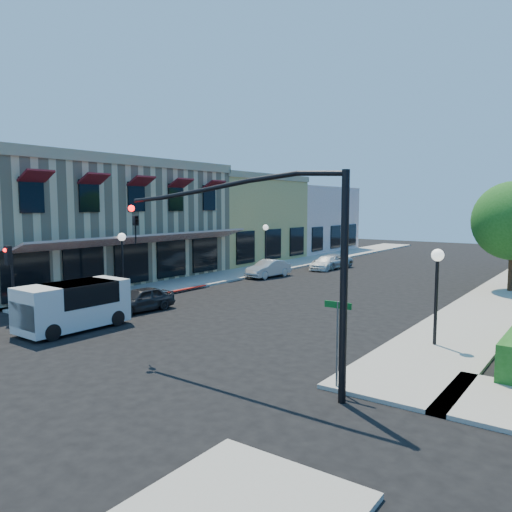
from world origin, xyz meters
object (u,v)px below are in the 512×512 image
Objects in this scene: parked_car_c at (326,263)px; parked_car_d at (331,262)px; lamppost_right_near at (437,272)px; parked_car_b at (268,269)px; parked_car_a at (141,299)px; street_name_sign at (337,330)px; white_van at (72,303)px; signal_mast_arm at (274,242)px; lamppost_left_near at (122,248)px; lamppost_right_far at (512,244)px; secondary_signal at (10,269)px; lamppost_left_far at (266,235)px.

parked_car_d is (0.00, 1.00, 0.03)m from parked_car_c.
lamppost_right_near is 0.90× the size of parked_car_d.
parked_car_a is at bearing -77.64° from parked_car_b.
street_name_sign is 0.57× the size of white_van.
street_name_sign is at bearing 23.20° from signal_mast_arm.
parked_car_b is 0.93× the size of parked_car_d.
lamppost_right_near is at bearing -46.01° from parked_car_d.
white_van is 1.11× the size of parked_car_d.
parked_car_c is at bearing 118.35° from street_name_sign.
parked_car_c is 0.91× the size of parked_car_d.
signal_mast_arm is 2.24× the size of lamppost_right_near.
white_van reaches higher than parked_car_b.
parked_car_d is at bearing 96.32° from parked_car_a.
lamppost_right_near is at bearing 25.25° from white_van.
lamppost_left_near and lamppost_right_far have the same top height.
signal_mast_arm is 10.61m from white_van.
parked_car_b is (-14.70, -5.00, -2.13)m from lamppost_right_far.
secondary_signal is at bearing -89.89° from parked_car_d.
parked_car_a is 0.92× the size of parked_car_b.
white_van is 4.11m from parked_car_a.
parked_car_b is at bearing 124.56° from signal_mast_arm.
lamppost_left_near is at bearing -136.74° from lamppost_right_far.
lamppost_right_far reaches higher than parked_car_c.
lamppost_left_near reaches higher than parked_car_a.
street_name_sign is 25.48m from lamppost_left_far.
parked_car_d is (-12.30, 23.80, -1.15)m from street_name_sign.
signal_mast_arm reaches higher than parked_car_b.
lamppost_right_far is at bearing 83.30° from signal_mast_arm.
secondary_signal reaches higher than parked_car_c.
lamppost_left_far reaches higher than parked_car_a.
parked_car_a is at bearing 55.13° from secondary_signal.
street_name_sign is (1.64, 0.70, -2.39)m from signal_mast_arm.
white_van is (3.68, 0.55, -1.20)m from secondary_signal.
lamppost_right_far is (16.50, 22.59, 0.42)m from secondary_signal.
parked_car_a is 0.94× the size of parked_car_c.
lamppost_left_far is 20.54m from white_van.
lamppost_left_far is 5.87m from parked_car_d.
secondary_signal is 27.98m from lamppost_right_far.
signal_mast_arm is 1.82× the size of white_van.
white_van is at bearing -90.77° from parked_car_c.
lamppost_right_far is at bearing 53.86° from secondary_signal.
lamppost_right_near is 16.00m from lamppost_right_far.
lamppost_left_near is 0.90× the size of parked_car_d.
street_name_sign is 12.92m from parked_car_a.
street_name_sign is at bearing 1.20° from white_van.
lamppost_left_far is 17.12m from lamppost_right_far.
lamppost_left_near is at bearing -95.60° from parked_car_b.
parked_car_d is (-0.48, 24.05, -0.57)m from white_van.
lamppost_left_far is (-0.50, 20.59, 0.42)m from secondary_signal.
parked_car_c is at bearing 96.32° from parked_car_a.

